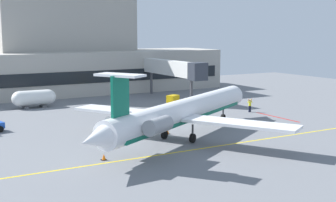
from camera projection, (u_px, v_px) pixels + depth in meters
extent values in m
cube|color=slate|center=(238.00, 149.00, 43.73)|extent=(120.00, 120.00, 0.10)
cube|color=yellow|center=(227.00, 145.00, 45.23)|extent=(108.00, 0.24, 0.01)
cube|color=red|center=(277.00, 117.00, 59.76)|extent=(0.30, 8.00, 0.01)
cube|color=#ADA89E|center=(37.00, 74.00, 79.40)|extent=(68.50, 12.68, 7.42)
cube|color=#9F9A91|center=(66.00, 15.00, 83.79)|extent=(24.33, 8.87, 12.87)
cube|color=black|center=(47.00, 79.00, 73.98)|extent=(65.76, 0.12, 2.07)
cube|color=silver|center=(169.00, 68.00, 76.06)|extent=(1.40, 15.45, 2.40)
cube|color=#2D333D|center=(198.00, 71.00, 68.66)|extent=(2.40, 2.00, 2.64)
cylinder|color=#4C4C51|center=(151.00, 83.00, 81.86)|extent=(0.44, 0.44, 3.87)
cylinder|color=#4C4C51|center=(191.00, 91.00, 70.59)|extent=(0.44, 0.44, 3.87)
cylinder|color=white|center=(185.00, 111.00, 47.65)|extent=(24.44, 15.74, 2.51)
cube|color=#0C664C|center=(184.00, 117.00, 47.75)|extent=(22.00, 14.17, 0.45)
cone|color=white|center=(236.00, 94.00, 59.93)|extent=(3.63, 3.52, 2.46)
cone|color=white|center=(96.00, 139.00, 35.16)|extent=(3.89, 3.49, 2.13)
cube|color=white|center=(122.00, 111.00, 49.64)|extent=(8.07, 10.93, 0.28)
cube|color=white|center=(240.00, 123.00, 43.03)|extent=(8.07, 10.93, 0.28)
cylinder|color=gray|center=(120.00, 121.00, 41.22)|extent=(3.30, 2.71, 1.38)
cylinder|color=gray|center=(158.00, 126.00, 39.28)|extent=(3.30, 2.71, 1.38)
cube|color=#0C664C|center=(120.00, 96.00, 37.53)|extent=(2.07, 1.35, 3.37)
cube|color=white|center=(120.00, 75.00, 37.28)|extent=(3.55, 4.35, 0.20)
cylinder|color=#3F3F44|center=(223.00, 111.00, 56.65)|extent=(0.20, 0.20, 1.17)
cylinder|color=black|center=(223.00, 118.00, 56.77)|extent=(0.95, 0.76, 0.90)
cylinder|color=#3F3F44|center=(164.00, 127.00, 47.54)|extent=(0.20, 0.20, 1.17)
cylinder|color=black|center=(164.00, 135.00, 47.66)|extent=(0.95, 0.76, 0.90)
cylinder|color=#3F3F44|center=(193.00, 130.00, 45.94)|extent=(0.20, 0.20, 1.17)
cylinder|color=black|center=(193.00, 138.00, 46.06)|extent=(0.95, 0.76, 0.90)
cylinder|color=black|center=(0.00, 129.00, 50.73)|extent=(0.75, 0.44, 0.70)
cube|color=#E5B20C|center=(178.00, 107.00, 64.00)|extent=(2.84, 3.36, 0.60)
cube|color=#C3970A|center=(173.00, 100.00, 64.32)|extent=(1.96, 1.72, 1.25)
cylinder|color=black|center=(168.00, 109.00, 63.89)|extent=(0.55, 0.75, 0.70)
cylinder|color=black|center=(175.00, 107.00, 65.35)|extent=(0.55, 0.75, 0.70)
cylinder|color=black|center=(180.00, 110.00, 62.74)|extent=(0.55, 0.75, 0.70)
cylinder|color=black|center=(187.00, 109.00, 64.20)|extent=(0.55, 0.75, 0.70)
cylinder|color=white|center=(34.00, 98.00, 66.85)|extent=(4.19, 2.21, 2.21)
sphere|color=white|center=(48.00, 97.00, 67.88)|extent=(2.16, 2.16, 2.16)
sphere|color=white|center=(19.00, 99.00, 65.82)|extent=(2.16, 2.16, 2.16)
cube|color=#59595B|center=(26.00, 107.00, 66.42)|extent=(0.60, 1.99, 0.35)
cube|color=#59595B|center=(43.00, 106.00, 67.66)|extent=(0.60, 1.99, 0.35)
cylinder|color=#191E33|center=(249.00, 109.00, 63.36)|extent=(0.18, 0.18, 0.86)
cylinder|color=#191E33|center=(250.00, 109.00, 63.43)|extent=(0.18, 0.18, 0.86)
cylinder|color=yellow|center=(250.00, 104.00, 63.29)|extent=(0.34, 0.34, 0.56)
sphere|color=tan|center=(250.00, 101.00, 63.23)|extent=(0.24, 0.24, 0.24)
cylinder|color=yellow|center=(249.00, 101.00, 63.15)|extent=(0.40, 0.14, 0.50)
cylinder|color=#F2590C|center=(249.00, 100.00, 63.12)|extent=(0.06, 0.06, 0.28)
cylinder|color=yellow|center=(251.00, 101.00, 63.32)|extent=(0.40, 0.14, 0.50)
cylinder|color=#F2590C|center=(251.00, 100.00, 63.29)|extent=(0.06, 0.06, 0.28)
cone|color=orange|center=(104.00, 157.00, 39.82)|extent=(0.36, 0.36, 0.55)
cube|color=black|center=(104.00, 160.00, 39.86)|extent=(0.47, 0.47, 0.04)
cone|color=orange|center=(168.00, 132.00, 49.86)|extent=(0.36, 0.36, 0.55)
cube|color=black|center=(168.00, 134.00, 49.89)|extent=(0.47, 0.47, 0.04)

